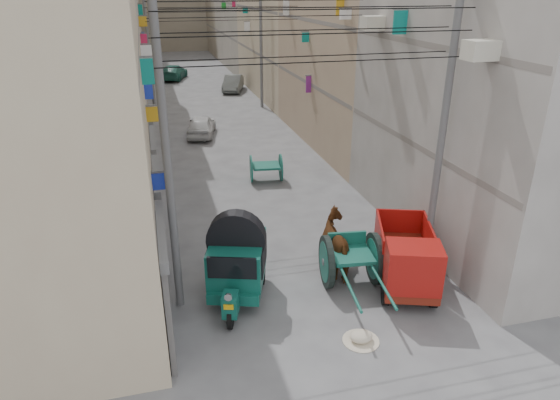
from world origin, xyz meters
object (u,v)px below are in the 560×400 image
object	(u,v)px
mini_truck	(407,264)
feed_sack	(361,336)
auto_rickshaw	(237,260)
distant_car_grey	(233,83)
distant_car_white	(201,126)
distant_car_green	(174,72)
tonga_cart	(351,259)
second_cart	(266,167)
horse	(340,244)

from	to	relation	value
mini_truck	feed_sack	distance (m)	2.72
auto_rickshaw	distant_car_grey	xyz separation A→B (m)	(4.68, 28.09, -0.51)
distant_car_white	distant_car_green	distance (m)	18.74
auto_rickshaw	tonga_cart	bearing A→B (deg)	14.68
second_cart	distant_car_grey	distance (m)	19.98
mini_truck	distant_car_grey	world-z (taller)	mini_truck
distant_car_white	horse	bearing A→B (deg)	111.38
mini_truck	distant_car_white	xyz separation A→B (m)	(-3.68, 16.86, -0.27)
feed_sack	second_cart	bearing A→B (deg)	88.81
second_cart	horse	xyz separation A→B (m)	(0.43, -7.62, 0.22)
auto_rickshaw	mini_truck	bearing A→B (deg)	6.42
mini_truck	distant_car_green	size ratio (longest dim) A/B	0.80
second_cart	auto_rickshaw	bearing A→B (deg)	-100.93
horse	second_cart	bearing A→B (deg)	-89.18
horse	feed_sack	bearing A→B (deg)	76.10
tonga_cart	horse	bearing A→B (deg)	99.78
horse	mini_truck	bearing A→B (deg)	129.84
auto_rickshaw	horse	bearing A→B (deg)	28.63
auto_rickshaw	feed_sack	world-z (taller)	auto_rickshaw
horse	distant_car_grey	xyz separation A→B (m)	(1.55, 27.50, -0.23)
mini_truck	distant_car_white	bearing A→B (deg)	121.91
second_cart	tonga_cart	bearing A→B (deg)	-79.57
mini_truck	feed_sack	size ratio (longest dim) A/B	6.30
tonga_cart	feed_sack	size ratio (longest dim) A/B	6.20
auto_rickshaw	second_cart	world-z (taller)	auto_rickshaw
tonga_cart	distant_car_grey	size ratio (longest dim) A/B	0.92
feed_sack	distant_car_grey	distance (m)	30.78
feed_sack	distant_car_grey	world-z (taller)	distant_car_grey
mini_truck	distant_car_grey	distance (m)	29.01
second_cart	mini_truck	bearing A→B (deg)	-71.59
tonga_cart	mini_truck	distance (m)	1.53
mini_truck	second_cart	world-z (taller)	mini_truck
distant_car_white	distant_car_grey	bearing A→B (deg)	-94.80
tonga_cart	horse	size ratio (longest dim) A/B	1.70
feed_sack	distant_car_green	bearing A→B (deg)	93.08
auto_rickshaw	feed_sack	bearing A→B (deg)	-28.43
mini_truck	distant_car_white	world-z (taller)	mini_truck
distant_car_grey	second_cart	bearing A→B (deg)	-78.34
auto_rickshaw	distant_car_white	xyz separation A→B (m)	(0.82, 15.94, -0.53)
second_cart	feed_sack	world-z (taller)	second_cart
tonga_cart	distant_car_white	distance (m)	16.29
mini_truck	distant_car_green	distance (m)	35.82
horse	distant_car_white	world-z (taller)	horse
tonga_cart	distant_car_grey	world-z (taller)	tonga_cart
auto_rickshaw	mini_truck	xyz separation A→B (m)	(4.50, -0.92, -0.27)
distant_car_white	distant_car_grey	world-z (taller)	distant_car_grey
auto_rickshaw	distant_car_white	distance (m)	15.97
horse	distant_car_grey	bearing A→B (deg)	-95.61
auto_rickshaw	second_cart	distance (m)	8.65
distant_car_green	mini_truck	bearing A→B (deg)	113.52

